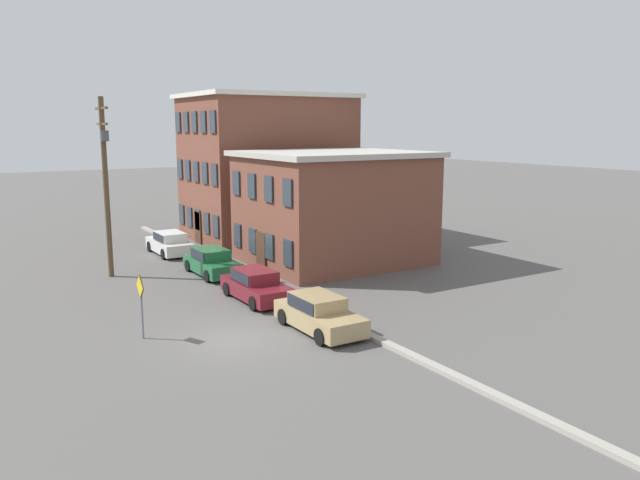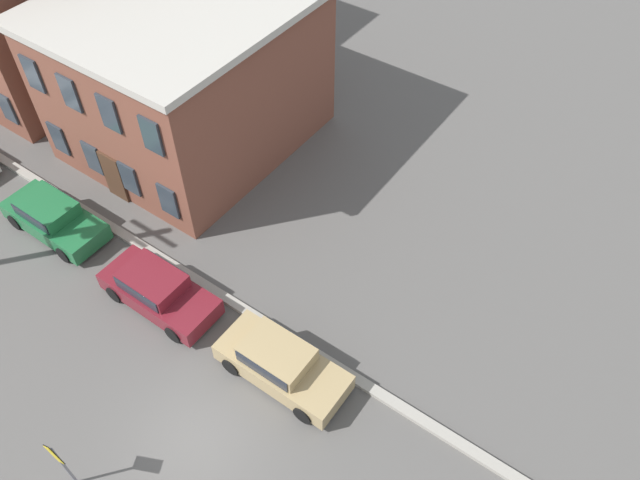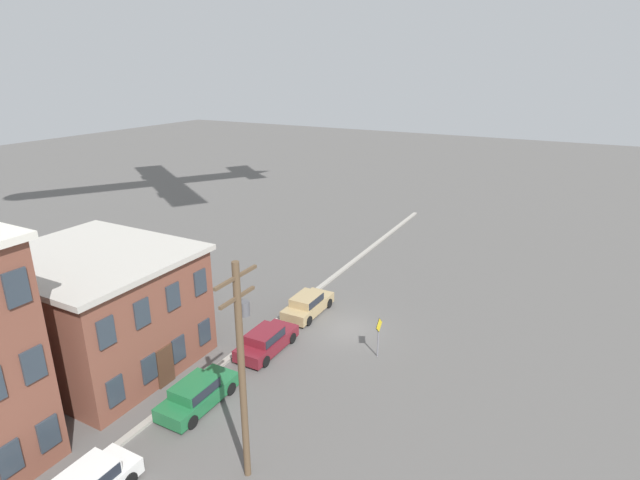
% 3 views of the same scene
% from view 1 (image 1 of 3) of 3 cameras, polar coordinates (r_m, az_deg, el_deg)
% --- Properties ---
extents(ground_plane, '(200.00, 200.00, 0.00)m').
position_cam_1_polar(ground_plane, '(24.22, -7.76, -9.01)').
color(ground_plane, '#565451').
extents(kerb_strip, '(56.00, 0.36, 0.16)m').
position_cam_1_polar(kerb_strip, '(26.22, 1.33, -7.21)').
color(kerb_strip, '#9E998E').
rests_on(kerb_strip, ground_plane).
extents(apartment_corner, '(8.65, 11.19, 10.23)m').
position_cam_1_polar(apartment_corner, '(45.52, -4.87, 6.72)').
color(apartment_corner, brown).
rests_on(apartment_corner, ground_plane).
extents(apartment_midblock, '(8.91, 9.98, 6.56)m').
position_cam_1_polar(apartment_midblock, '(36.90, 1.22, 3.04)').
color(apartment_midblock, brown).
rests_on(apartment_midblock, ground_plane).
extents(car_white, '(4.40, 1.92, 1.43)m').
position_cam_1_polar(car_white, '(40.55, -13.56, -0.22)').
color(car_white, silver).
rests_on(car_white, ground_plane).
extents(car_green, '(4.40, 1.92, 1.43)m').
position_cam_1_polar(car_green, '(34.50, -9.86, -1.91)').
color(car_green, '#1E6638').
rests_on(car_green, ground_plane).
extents(car_maroon, '(4.40, 1.92, 1.43)m').
position_cam_1_polar(car_maroon, '(29.22, -5.88, -4.05)').
color(car_maroon, maroon).
rests_on(car_maroon, ground_plane).
extents(car_tan, '(4.40, 1.92, 1.43)m').
position_cam_1_polar(car_tan, '(24.82, -0.11, -6.61)').
color(car_tan, tan).
rests_on(car_tan, ground_plane).
extents(caution_sign, '(0.93, 0.08, 2.51)m').
position_cam_1_polar(caution_sign, '(24.58, -16.06, -4.96)').
color(caution_sign, slate).
rests_on(caution_sign, ground_plane).
extents(utility_pole, '(2.40, 0.44, 9.51)m').
position_cam_1_polar(utility_pole, '(34.72, -19.01, 5.41)').
color(utility_pole, brown).
rests_on(utility_pole, ground_plane).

